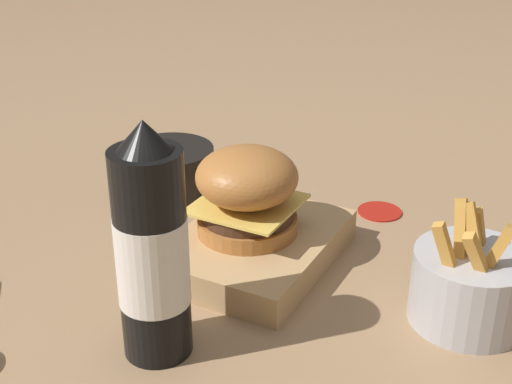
# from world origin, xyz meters

# --- Properties ---
(ground_plane) EXTENTS (6.00, 6.00, 0.00)m
(ground_plane) POSITION_xyz_m (0.00, 0.00, 0.00)
(ground_plane) COLOR #9E7A56
(serving_board) EXTENTS (0.21, 0.15, 0.03)m
(serving_board) POSITION_xyz_m (-0.01, 0.07, 0.02)
(serving_board) COLOR tan
(serving_board) RESTS_ON ground_plane
(burger) EXTENTS (0.11, 0.11, 0.10)m
(burger) POSITION_xyz_m (-0.01, 0.08, 0.08)
(burger) COLOR #AD6B33
(burger) RESTS_ON serving_board
(ketchup_bottle) EXTENTS (0.06, 0.06, 0.22)m
(ketchup_bottle) POSITION_xyz_m (-0.19, 0.08, 0.10)
(ketchup_bottle) COLOR black
(ketchup_bottle) RESTS_ON ground_plane
(fries_basket) EXTENTS (0.11, 0.11, 0.12)m
(fries_basket) POSITION_xyz_m (-0.01, -0.16, 0.04)
(fries_basket) COLOR #B7B7BC
(fries_basket) RESTS_ON ground_plane
(side_bowl) EXTENTS (0.12, 0.12, 0.06)m
(side_bowl) POSITION_xyz_m (0.10, 0.25, 0.03)
(side_bowl) COLOR black
(side_bowl) RESTS_ON ground_plane
(ketchup_puddle) EXTENTS (0.05, 0.05, 0.00)m
(ketchup_puddle) POSITION_xyz_m (0.17, -0.01, 0.00)
(ketchup_puddle) COLOR #B21E14
(ketchup_puddle) RESTS_ON ground_plane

